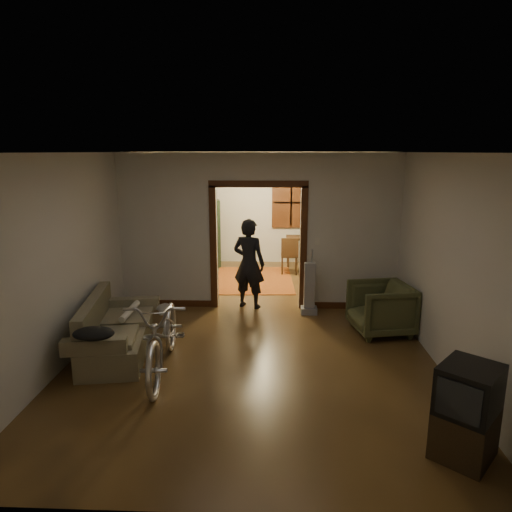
# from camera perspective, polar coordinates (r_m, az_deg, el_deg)

# --- Properties ---
(floor) EXTENTS (5.00, 8.50, 0.01)m
(floor) POSITION_cam_1_polar(r_m,az_deg,el_deg) (7.84, 0.09, -8.08)
(floor) COLOR #3F2A14
(floor) RESTS_ON ground
(ceiling) EXTENTS (5.00, 8.50, 0.01)m
(ceiling) POSITION_cam_1_polar(r_m,az_deg,el_deg) (7.31, 0.10, 12.85)
(ceiling) COLOR white
(ceiling) RESTS_ON floor
(wall_back) EXTENTS (5.00, 0.02, 2.80)m
(wall_back) POSITION_cam_1_polar(r_m,az_deg,el_deg) (11.65, 0.94, 5.99)
(wall_back) COLOR beige
(wall_back) RESTS_ON floor
(wall_left) EXTENTS (0.02, 8.50, 2.80)m
(wall_left) POSITION_cam_1_polar(r_m,az_deg,el_deg) (7.95, -18.23, 2.06)
(wall_left) COLOR beige
(wall_left) RESTS_ON floor
(wall_right) EXTENTS (0.02, 8.50, 2.80)m
(wall_right) POSITION_cam_1_polar(r_m,az_deg,el_deg) (7.76, 18.87, 1.76)
(wall_right) COLOR beige
(wall_right) RESTS_ON floor
(partition_wall) EXTENTS (5.00, 0.14, 2.80)m
(partition_wall) POSITION_cam_1_polar(r_m,az_deg,el_deg) (8.19, 0.31, 3.01)
(partition_wall) COLOR beige
(partition_wall) RESTS_ON floor
(door_casing) EXTENTS (1.74, 0.20, 2.32)m
(door_casing) POSITION_cam_1_polar(r_m,az_deg,el_deg) (8.24, 0.30, 0.96)
(door_casing) COLOR #3F1F0E
(door_casing) RESTS_ON floor
(far_window) EXTENTS (0.98, 0.06, 1.28)m
(far_window) POSITION_cam_1_polar(r_m,az_deg,el_deg) (11.59, 4.42, 6.67)
(far_window) COLOR black
(far_window) RESTS_ON wall_back
(chandelier) EXTENTS (0.24, 0.24, 0.24)m
(chandelier) POSITION_cam_1_polar(r_m,az_deg,el_deg) (9.82, 0.69, 10.26)
(chandelier) COLOR #FFE0A5
(chandelier) RESTS_ON ceiling
(light_switch) EXTENTS (0.08, 0.01, 0.12)m
(light_switch) POSITION_cam_1_polar(r_m,az_deg,el_deg) (8.17, 7.67, 1.81)
(light_switch) COLOR silver
(light_switch) RESTS_ON partition_wall
(sofa) EXTENTS (1.07, 1.86, 0.81)m
(sofa) POSITION_cam_1_polar(r_m,az_deg,el_deg) (6.79, -17.02, -8.43)
(sofa) COLOR brown
(sofa) RESTS_ON floor
(rolled_paper) EXTENTS (0.09, 0.73, 0.09)m
(rolled_paper) POSITION_cam_1_polar(r_m,az_deg,el_deg) (6.98, -15.50, -6.64)
(rolled_paper) COLOR beige
(rolled_paper) RESTS_ON sofa
(jacket) EXTENTS (0.50, 0.37, 0.15)m
(jacket) POSITION_cam_1_polar(r_m,az_deg,el_deg) (5.88, -19.65, -9.11)
(jacket) COLOR black
(jacket) RESTS_ON sofa
(bicycle) EXTENTS (0.88, 2.10, 1.08)m
(bicycle) POSITION_cam_1_polar(r_m,az_deg,el_deg) (6.07, -11.47, -9.33)
(bicycle) COLOR silver
(bicycle) RESTS_ON floor
(armchair) EXTENTS (1.03, 1.01, 0.80)m
(armchair) POSITION_cam_1_polar(r_m,az_deg,el_deg) (7.48, 15.31, -6.33)
(armchair) COLOR #434828
(armchair) RESTS_ON floor
(tv_stand) EXTENTS (0.71, 0.72, 0.48)m
(tv_stand) POSITION_cam_1_polar(r_m,az_deg,el_deg) (4.98, 24.59, -19.49)
(tv_stand) COLOR black
(tv_stand) RESTS_ON floor
(crt_tv) EXTENTS (0.71, 0.72, 0.46)m
(crt_tv) POSITION_cam_1_polar(r_m,az_deg,el_deg) (4.76, 25.11, -14.89)
(crt_tv) COLOR black
(crt_tv) RESTS_ON tv_stand
(vacuum) EXTENTS (0.32, 0.27, 0.93)m
(vacuum) POSITION_cam_1_polar(r_m,az_deg,el_deg) (8.08, 6.69, -4.03)
(vacuum) COLOR gray
(vacuum) RESTS_ON floor
(person) EXTENTS (0.70, 0.57, 1.65)m
(person) POSITION_cam_1_polar(r_m,az_deg,el_deg) (8.27, -0.89, -0.96)
(person) COLOR black
(person) RESTS_ON floor
(oriental_rug) EXTENTS (1.79, 2.29, 0.02)m
(oriental_rug) POSITION_cam_1_polar(r_m,az_deg,el_deg) (10.22, -0.26, -2.97)
(oriental_rug) COLOR maroon
(oriental_rug) RESTS_ON floor
(locker) EXTENTS (0.91, 0.62, 1.66)m
(locker) POSITION_cam_1_polar(r_m,az_deg,el_deg) (11.32, -6.64, 2.78)
(locker) COLOR #1F311D
(locker) RESTS_ON floor
(globe) EXTENTS (0.25, 0.25, 0.25)m
(globe) POSITION_cam_1_polar(r_m,az_deg,el_deg) (11.18, -6.79, 8.39)
(globe) COLOR #1E5972
(globe) RESTS_ON locker
(desk) EXTENTS (1.09, 0.79, 0.73)m
(desk) POSITION_cam_1_polar(r_m,az_deg,el_deg) (11.48, 6.23, 0.57)
(desk) COLOR #342011
(desk) RESTS_ON floor
(desk_chair) EXTENTS (0.49, 0.49, 0.87)m
(desk_chair) POSITION_cam_1_polar(r_m,az_deg,el_deg) (10.70, 4.19, 0.10)
(desk_chair) COLOR #342011
(desk_chair) RESTS_ON floor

